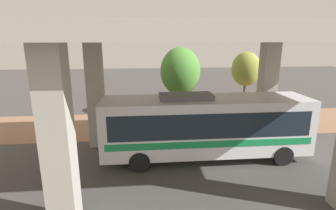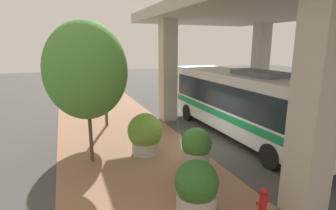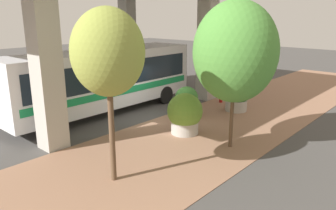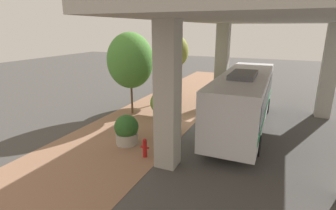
# 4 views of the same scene
# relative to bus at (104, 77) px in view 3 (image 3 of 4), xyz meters

# --- Properties ---
(ground_plane) EXTENTS (80.00, 80.00, 0.00)m
(ground_plane) POSITION_rel_bus_xyz_m (-2.81, -0.80, -1.90)
(ground_plane) COLOR #474442
(ground_plane) RESTS_ON ground
(sidewalk_strip) EXTENTS (6.00, 40.00, 0.02)m
(sidewalk_strip) POSITION_rel_bus_xyz_m (-5.81, -0.80, -1.89)
(sidewalk_strip) COLOR #936B51
(sidewalk_strip) RESTS_ON ground
(bus) EXTENTS (2.67, 10.59, 3.50)m
(bus) POSITION_rel_bus_xyz_m (0.00, 0.00, 0.00)
(bus) COLOR silver
(bus) RESTS_ON ground
(fire_hydrant) EXTENTS (0.42, 0.20, 0.92)m
(fire_hydrant) POSITION_rel_bus_xyz_m (-3.55, -5.69, -1.43)
(fire_hydrant) COLOR #B21919
(fire_hydrant) RESTS_ON ground
(planter_front) EXTENTS (1.17, 1.17, 1.56)m
(planter_front) POSITION_rel_bus_xyz_m (-3.73, -2.21, -1.13)
(planter_front) COLOR #ADA89E
(planter_front) RESTS_ON ground
(planter_middle) EXTENTS (1.23, 1.23, 1.56)m
(planter_middle) POSITION_rel_bus_xyz_m (-5.09, -4.78, -1.14)
(planter_middle) COLOR #ADA89E
(planter_middle) RESTS_ON ground
(planter_back) EXTENTS (1.53, 1.53, 1.79)m
(planter_back) POSITION_rel_bus_xyz_m (-5.19, -0.26, -1.01)
(planter_back) COLOR #ADA89E
(planter_back) RESTS_ON ground
(street_tree_near) EXTENTS (3.09, 3.09, 5.55)m
(street_tree_near) POSITION_rel_bus_xyz_m (-7.46, -0.29, 1.80)
(street_tree_near) COLOR brown
(street_tree_near) RESTS_ON ground
(street_tree_far) EXTENTS (2.11, 2.11, 5.25)m
(street_tree_far) POSITION_rel_bus_xyz_m (-6.13, 4.43, 2.07)
(street_tree_far) COLOR brown
(street_tree_far) RESTS_ON ground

